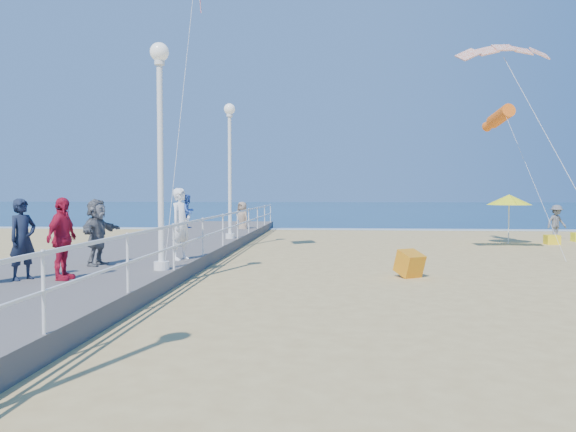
# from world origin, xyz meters

# --- Properties ---
(ground) EXTENTS (160.00, 160.00, 0.00)m
(ground) POSITION_xyz_m (0.00, 0.00, 0.00)
(ground) COLOR #D5B76F
(ground) RESTS_ON ground
(ocean) EXTENTS (160.00, 90.00, 0.05)m
(ocean) POSITION_xyz_m (0.00, 65.00, 0.01)
(ocean) COLOR navy
(ocean) RESTS_ON ground
(surf_line) EXTENTS (160.00, 1.20, 0.04)m
(surf_line) POSITION_xyz_m (0.00, 20.50, 0.03)
(surf_line) COLOR white
(surf_line) RESTS_ON ground
(boardwalk) EXTENTS (5.00, 44.00, 0.40)m
(boardwalk) POSITION_xyz_m (-7.50, 0.00, 0.20)
(boardwalk) COLOR slate
(boardwalk) RESTS_ON ground
(railing) EXTENTS (0.05, 42.00, 0.55)m
(railing) POSITION_xyz_m (-5.05, 0.00, 1.25)
(railing) COLOR white
(railing) RESTS_ON boardwalk
(lamp_post_mid) EXTENTS (0.44, 0.44, 5.32)m
(lamp_post_mid) POSITION_xyz_m (-5.35, 0.00, 3.66)
(lamp_post_mid) COLOR white
(lamp_post_mid) RESTS_ON boardwalk
(lamp_post_far) EXTENTS (0.44, 0.44, 5.32)m
(lamp_post_far) POSITION_xyz_m (-5.35, 9.00, 3.66)
(lamp_post_far) COLOR white
(lamp_post_far) RESTS_ON boardwalk
(woman_holding_toddler) EXTENTS (0.70, 0.84, 1.95)m
(woman_holding_toddler) POSITION_xyz_m (-5.40, 1.95, 1.37)
(woman_holding_toddler) COLOR white
(woman_holding_toddler) RESTS_ON boardwalk
(toddler_held) EXTENTS (0.49, 0.55, 0.92)m
(toddler_held) POSITION_xyz_m (-5.25, 2.10, 1.71)
(toddler_held) COLOR blue
(toddler_held) RESTS_ON boardwalk
(spectator_0) EXTENTS (0.62, 0.73, 1.70)m
(spectator_0) POSITION_xyz_m (-7.78, -1.70, 1.25)
(spectator_0) COLOR #171F33
(spectator_0) RESTS_ON boardwalk
(spectator_3) EXTENTS (0.49, 1.04, 1.73)m
(spectator_3) POSITION_xyz_m (-6.95, -1.66, 1.27)
(spectator_3) COLOR #B71634
(spectator_3) RESTS_ON boardwalk
(spectator_5) EXTENTS (0.69, 1.60, 1.67)m
(spectator_5) POSITION_xyz_m (-7.20, 0.67, 1.24)
(spectator_5) COLOR slate
(spectator_5) RESTS_ON boardwalk
(beach_walker_a) EXTENTS (1.20, 0.95, 1.63)m
(beach_walker_a) POSITION_xyz_m (9.29, 14.48, 0.82)
(beach_walker_a) COLOR slate
(beach_walker_a) RESTS_ON ground
(beach_walker_c) EXTENTS (1.01, 0.99, 1.76)m
(beach_walker_c) POSITION_xyz_m (-5.80, 14.88, 0.88)
(beach_walker_c) COLOR gray
(beach_walker_c) RESTS_ON ground
(box_kite) EXTENTS (0.84, 0.89, 0.74)m
(box_kite) POSITION_xyz_m (0.71, 1.90, 0.30)
(box_kite) COLOR #D04E0C
(box_kite) RESTS_ON ground
(beach_umbrella) EXTENTS (1.90, 1.90, 2.14)m
(beach_umbrella) POSITION_xyz_m (6.31, 11.94, 1.91)
(beach_umbrella) COLOR white
(beach_umbrella) RESTS_ON ground
(beach_chair_right) EXTENTS (0.55, 0.55, 0.40)m
(beach_chair_right) POSITION_xyz_m (8.10, 11.86, 0.20)
(beach_chair_right) COLOR yellow
(beach_chair_right) RESTS_ON ground
(kite_parafoil) EXTENTS (2.95, 0.94, 0.65)m
(kite_parafoil) POSITION_xyz_m (4.24, 6.06, 6.95)
(kite_parafoil) COLOR #E14A1A
(kite_windsock) EXTENTS (0.97, 2.48, 1.04)m
(kite_windsock) POSITION_xyz_m (5.48, 10.51, 5.31)
(kite_windsock) COLOR orange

